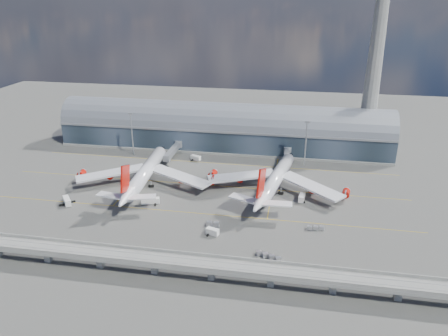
% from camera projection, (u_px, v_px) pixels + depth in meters
% --- Properties ---
extents(ground, '(500.00, 500.00, 0.00)m').
position_uv_depth(ground, '(193.00, 202.00, 201.22)').
color(ground, '#474744').
rests_on(ground, ground).
extents(taxi_lines, '(200.00, 80.12, 0.01)m').
position_uv_depth(taxi_lines, '(204.00, 183.00, 221.37)').
color(taxi_lines, gold).
rests_on(taxi_lines, ground).
extents(terminal, '(200.00, 30.00, 28.00)m').
position_uv_depth(terminal, '(223.00, 130.00, 268.00)').
color(terminal, '#202B35').
rests_on(terminal, ground).
extents(control_tower, '(19.00, 19.00, 103.00)m').
position_uv_depth(control_tower, '(374.00, 66.00, 243.46)').
color(control_tower, gray).
rests_on(control_tower, ground).
extents(guideway, '(220.00, 8.50, 7.20)m').
position_uv_depth(guideway, '(154.00, 260.00, 149.10)').
color(guideway, gray).
rests_on(guideway, ground).
extents(floodlight_mast_left, '(3.00, 0.70, 25.70)m').
position_uv_depth(floodlight_mast_left, '(132.00, 133.00, 254.35)').
color(floodlight_mast_left, gray).
rests_on(floodlight_mast_left, ground).
extents(floodlight_mast_right, '(3.00, 0.70, 25.70)m').
position_uv_depth(floodlight_mast_right, '(306.00, 143.00, 238.03)').
color(floodlight_mast_right, gray).
rests_on(floodlight_mast_right, ground).
extents(airliner_left, '(71.36, 74.98, 22.84)m').
position_uv_depth(airliner_left, '(145.00, 173.00, 216.18)').
color(airliner_left, white).
rests_on(airliner_left, ground).
extents(airliner_right, '(69.62, 72.84, 23.18)m').
position_uv_depth(airliner_right, '(275.00, 180.00, 210.03)').
color(airliner_right, white).
rests_on(airliner_right, ground).
extents(jet_bridge_left, '(4.40, 28.00, 7.25)m').
position_uv_depth(jet_bridge_left, '(173.00, 150.00, 251.71)').
color(jet_bridge_left, gray).
rests_on(jet_bridge_left, ground).
extents(jet_bridge_right, '(4.40, 32.00, 7.25)m').
position_uv_depth(jet_bridge_right, '(286.00, 158.00, 239.35)').
color(jet_bridge_right, gray).
rests_on(jet_bridge_right, ground).
extents(service_truck_0, '(6.62, 7.47, 3.13)m').
position_uv_depth(service_truck_0, '(67.00, 201.00, 198.79)').
color(service_truck_0, silver).
rests_on(service_truck_0, ground).
extents(service_truck_1, '(5.52, 3.74, 2.93)m').
position_uv_depth(service_truck_1, '(212.00, 232.00, 173.75)').
color(service_truck_1, silver).
rests_on(service_truck_1, ground).
extents(service_truck_2, '(8.55, 4.63, 2.98)m').
position_uv_depth(service_truck_2, '(150.00, 201.00, 199.12)').
color(service_truck_2, silver).
rests_on(service_truck_2, ground).
extents(service_truck_3, '(3.32, 6.63, 3.07)m').
position_uv_depth(service_truck_3, '(302.00, 198.00, 202.04)').
color(service_truck_3, silver).
rests_on(service_truck_3, ground).
extents(service_truck_4, '(4.04, 5.67, 2.99)m').
position_uv_depth(service_truck_4, '(314.00, 189.00, 211.51)').
color(service_truck_4, silver).
rests_on(service_truck_4, ground).
extents(service_truck_5, '(6.37, 4.57, 2.88)m').
position_uv_depth(service_truck_5, '(196.00, 158.00, 250.29)').
color(service_truck_5, silver).
rests_on(service_truck_5, ground).
extents(cargo_train_0, '(5.65, 2.06, 1.89)m').
position_uv_depth(cargo_train_0, '(213.00, 224.00, 180.47)').
color(cargo_train_0, gray).
rests_on(cargo_train_0, ground).
extents(cargo_train_1, '(10.06, 4.94, 1.69)m').
position_uv_depth(cargo_train_1, '(268.00, 256.00, 158.83)').
color(cargo_train_1, gray).
rests_on(cargo_train_1, ground).
extents(cargo_train_2, '(7.34, 2.57, 1.61)m').
position_uv_depth(cargo_train_2, '(316.00, 228.00, 177.76)').
color(cargo_train_2, gray).
rests_on(cargo_train_2, ground).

